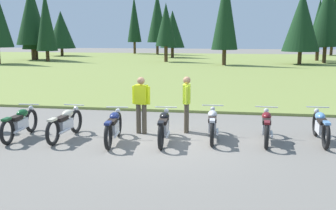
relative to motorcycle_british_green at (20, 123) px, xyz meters
name	(u,v)px	position (x,y,z in m)	size (l,w,h in m)	color
ground_plane	(164,141)	(4.05, 0.34, -0.44)	(140.00, 140.00, 0.00)	slate
grass_moorland	(215,66)	(4.05, 26.40, -0.39)	(80.00, 44.00, 0.10)	olive
forest_treeline	(182,19)	(0.21, 32.55, 4.02)	(38.14, 27.58, 8.60)	#47331E
motorcycle_british_green	(20,123)	(0.00, 0.00, 0.00)	(0.62, 2.10, 0.88)	black
motorcycle_cream	(65,123)	(1.28, 0.14, 0.00)	(0.62, 2.10, 0.88)	black
motorcycle_navy	(114,126)	(2.72, 0.00, 0.00)	(0.62, 2.10, 0.88)	black
motorcycle_black	(164,126)	(4.06, 0.24, 0.00)	(0.62, 2.10, 0.88)	black
motorcycle_silver	(212,124)	(5.33, 0.74, 0.00)	(0.62, 2.10, 0.88)	black
motorcycle_maroon	(266,126)	(6.79, 0.74, 0.00)	(0.62, 2.10, 0.88)	black
motorcycle_sky_blue	(321,126)	(8.23, 0.95, 0.00)	(0.62, 2.10, 0.88)	black
rider_near_row_end	(187,101)	(4.52, 1.45, 0.51)	(0.25, 0.55, 1.67)	#4C4233
rider_checking_bike	(141,102)	(3.24, 1.08, 0.51)	(0.55, 0.26, 1.67)	#4C4233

